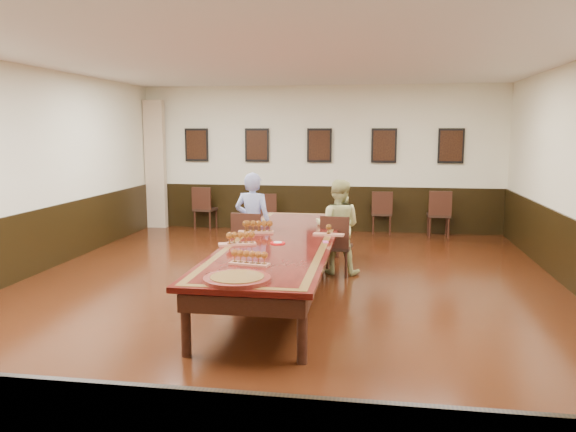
% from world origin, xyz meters
% --- Properties ---
extents(floor, '(8.00, 10.00, 0.02)m').
position_xyz_m(floor, '(0.00, 0.00, -0.01)').
color(floor, black).
rests_on(floor, ground).
extents(ceiling, '(8.00, 10.00, 0.02)m').
position_xyz_m(ceiling, '(0.00, 0.00, 3.21)').
color(ceiling, white).
rests_on(ceiling, floor).
extents(wall_back, '(8.00, 0.02, 3.20)m').
position_xyz_m(wall_back, '(0.00, 5.01, 1.60)').
color(wall_back, '#ECE8C6').
rests_on(wall_back, floor).
extents(wall_front, '(8.00, 0.02, 3.20)m').
position_xyz_m(wall_front, '(0.00, -5.01, 1.60)').
color(wall_front, '#ECE8C6').
rests_on(wall_front, floor).
extents(wall_left, '(0.02, 10.00, 3.20)m').
position_xyz_m(wall_left, '(-4.01, 0.00, 1.60)').
color(wall_left, '#ECE8C6').
rests_on(wall_left, floor).
extents(chair_man, '(0.53, 0.56, 0.99)m').
position_xyz_m(chair_man, '(-0.64, 0.90, 0.50)').
color(chair_man, black).
rests_on(chair_man, floor).
extents(chair_woman, '(0.49, 0.53, 0.94)m').
position_xyz_m(chair_woman, '(0.67, 1.11, 0.47)').
color(chair_woman, black).
rests_on(chair_woman, floor).
extents(spare_chair_a, '(0.51, 0.54, 0.97)m').
position_xyz_m(spare_chair_a, '(-2.58, 4.78, 0.48)').
color(spare_chair_a, black).
rests_on(spare_chair_a, floor).
extents(spare_chair_b, '(0.50, 0.53, 0.87)m').
position_xyz_m(spare_chair_b, '(-1.11, 4.58, 0.43)').
color(spare_chair_b, black).
rests_on(spare_chair_b, floor).
extents(spare_chair_c, '(0.45, 0.49, 0.93)m').
position_xyz_m(spare_chair_c, '(1.38, 4.83, 0.47)').
color(spare_chair_c, black).
rests_on(spare_chair_c, floor).
extents(spare_chair_d, '(0.46, 0.51, 0.99)m').
position_xyz_m(spare_chair_d, '(2.57, 4.62, 0.49)').
color(spare_chair_d, black).
rests_on(spare_chair_d, floor).
extents(person_man, '(0.62, 0.45, 1.59)m').
position_xyz_m(person_man, '(-0.63, 1.00, 0.79)').
color(person_man, '#495BB7').
rests_on(person_man, floor).
extents(person_woman, '(0.79, 0.64, 1.48)m').
position_xyz_m(person_woman, '(0.68, 1.21, 0.74)').
color(person_woman, '#C6C57C').
rests_on(person_woman, floor).
extents(pink_phone, '(0.09, 0.14, 0.01)m').
position_xyz_m(pink_phone, '(0.60, -0.10, 0.76)').
color(pink_phone, '#E24B9A').
rests_on(pink_phone, conference_table).
extents(curtain, '(0.45, 0.18, 2.90)m').
position_xyz_m(curtain, '(-3.75, 4.82, 1.45)').
color(curtain, tan).
rests_on(curtain, floor).
extents(wainscoting, '(8.00, 10.00, 1.00)m').
position_xyz_m(wainscoting, '(0.00, 0.00, 0.50)').
color(wainscoting, black).
rests_on(wainscoting, floor).
extents(conference_table, '(1.40, 5.00, 0.76)m').
position_xyz_m(conference_table, '(0.00, 0.00, 0.61)').
color(conference_table, '#320908').
rests_on(conference_table, floor).
extents(posters, '(6.14, 0.04, 0.74)m').
position_xyz_m(posters, '(0.00, 4.94, 1.90)').
color(posters, black).
rests_on(posters, wall_back).
extents(flight_a, '(0.53, 0.24, 0.19)m').
position_xyz_m(flight_a, '(-0.45, 0.41, 0.84)').
color(flight_a, '#A86046').
rests_on(flight_a, conference_table).
extents(flight_b, '(0.45, 0.17, 0.16)m').
position_xyz_m(flight_b, '(0.60, 0.40, 0.83)').
color(flight_b, '#A86046').
rests_on(flight_b, conference_table).
extents(flight_c, '(0.50, 0.30, 0.18)m').
position_xyz_m(flight_c, '(-0.50, -0.48, 0.83)').
color(flight_c, '#A86046').
rests_on(flight_c, conference_table).
extents(flight_d, '(0.47, 0.21, 0.17)m').
position_xyz_m(flight_d, '(-0.11, -1.52, 0.83)').
color(flight_d, '#A86046').
rests_on(flight_d, conference_table).
extents(red_plate_grp, '(0.20, 0.20, 0.03)m').
position_xyz_m(red_plate_grp, '(-0.01, -0.30, 0.76)').
color(red_plate_grp, red).
rests_on(red_plate_grp, conference_table).
extents(carved_platter, '(0.73, 0.73, 0.05)m').
position_xyz_m(carved_platter, '(-0.09, -2.18, 0.78)').
color(carved_platter, '#541410').
rests_on(carved_platter, conference_table).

